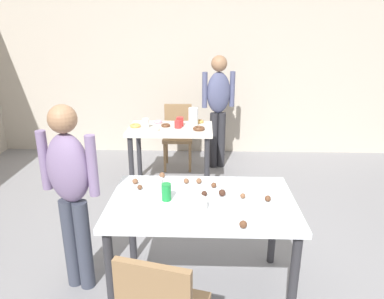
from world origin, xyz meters
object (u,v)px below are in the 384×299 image
chair_far_table (178,132)px  dining_table_near (202,212)px  person_girl_near (70,185)px  pitcher_far (193,117)px  soda_can (166,192)px  person_adult_far (218,102)px  mixing_bowl (193,204)px  dining_table_far (171,138)px

chair_far_table → dining_table_near: bearing=-82.1°
person_girl_near → pitcher_far: size_ratio=6.57×
dining_table_near → soda_can: (-0.25, -0.01, 0.15)m
dining_table_near → chair_far_table: size_ratio=1.48×
person_adult_far → mixing_bowl: 2.67m
person_girl_near → mixing_bowl: 0.88m
chair_far_table → person_adult_far: bearing=-1.6°
dining_table_far → mixing_bowl: bearing=-80.6°
dining_table_near → dining_table_far: size_ratio=1.29×
person_adult_far → mixing_bowl: bearing=-95.6°
pitcher_far → soda_can: bearing=-93.6°
person_girl_near → person_adult_far: bearing=65.9°
chair_far_table → person_girl_near: size_ratio=0.62×
dining_table_near → dining_table_far: 1.91m
mixing_bowl → soda_can: 0.22m
person_adult_far → pitcher_far: bearing=-120.1°
chair_far_table → pitcher_far: (0.23, -0.57, 0.36)m
person_girl_near → mixing_bowl: size_ratio=7.37×
person_adult_far → soda_can: size_ratio=12.61×
dining_table_far → chair_far_table: size_ratio=1.15×
dining_table_far → person_adult_far: person_adult_far is taller
dining_table_near → pitcher_far: size_ratio=5.99×
person_adult_far → soda_can: person_adult_far is taller
dining_table_near → soda_can: size_ratio=10.55×
person_girl_near → pitcher_far: (0.80, 1.96, 0.02)m
dining_table_near → pitcher_far: bearing=93.5°
mixing_bowl → soda_can: bearing=149.2°
pitcher_far → mixing_bowl: bearing=-88.3°
dining_table_near → mixing_bowl: size_ratio=6.71×
soda_can → person_adult_far: bearing=80.0°
dining_table_far → person_girl_near: bearing=-106.0°
pitcher_far → dining_table_far: bearing=-158.8°
soda_can → mixing_bowl: bearing=-30.8°
chair_far_table → soda_can: soda_can is taller
person_girl_near → person_adult_far: 2.75m
dining_table_far → soda_can: size_ratio=8.19×
mixing_bowl → pitcher_far: pitcher_far is taller
chair_far_table → person_adult_far: person_adult_far is taller
person_girl_near → mixing_bowl: person_girl_near is taller
dining_table_far → person_girl_near: person_girl_near is taller
chair_far_table → person_adult_far: (0.55, -0.02, 0.43)m
dining_table_far → chair_far_table: (0.04, 0.67, -0.13)m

